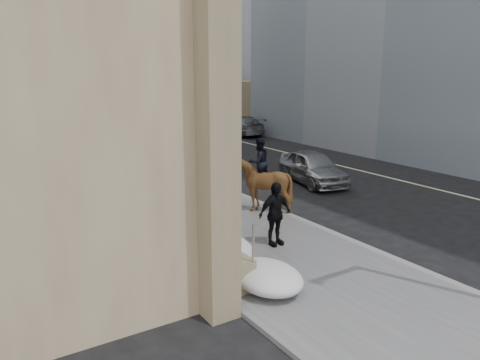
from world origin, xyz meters
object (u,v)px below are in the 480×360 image
(pedestrian, at_px, (275,214))
(car_silver, at_px, (313,167))
(mounted_horse_left, at_px, (171,189))
(car_grey, at_px, (241,125))
(mounted_horse_right, at_px, (261,181))

(pedestrian, bearing_deg, car_silver, 39.47)
(mounted_horse_left, height_order, car_grey, mounted_horse_left)
(car_grey, bearing_deg, mounted_horse_right, 65.41)
(mounted_horse_right, distance_m, car_grey, 20.32)
(mounted_horse_right, xyz_separation_m, car_grey, (10.33, 17.49, -0.48))
(mounted_horse_left, distance_m, car_grey, 21.80)
(mounted_horse_left, distance_m, mounted_horse_right, 3.31)
(mounted_horse_left, relative_size, mounted_horse_right, 1.05)
(mounted_horse_left, bearing_deg, car_silver, -163.80)
(mounted_horse_left, relative_size, pedestrian, 1.47)
(car_silver, bearing_deg, mounted_horse_left, -152.77)
(car_silver, distance_m, car_grey, 15.99)
(mounted_horse_right, relative_size, pedestrian, 1.40)
(mounted_horse_left, distance_m, car_silver, 8.24)
(car_silver, xyz_separation_m, car_grey, (5.65, 14.96, -0.00))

